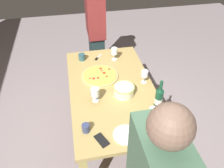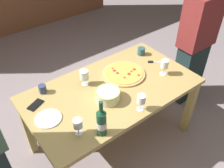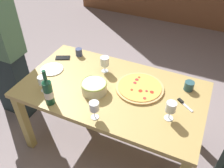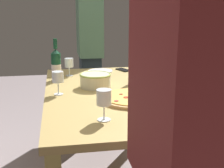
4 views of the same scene
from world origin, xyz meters
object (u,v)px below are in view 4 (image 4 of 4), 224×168
cup_amber (184,113)px  side_plate (100,71)px  pizza (133,98)px  cup_ceramic (140,68)px  pizza_knife (146,121)px  wine_glass_near_pizza (135,70)px  wine_glass_far_left (104,99)px  cell_phone (123,70)px  wine_glass_far_right (58,78)px  dining_table (112,104)px  wine_glass_by_bottle (69,64)px  person_host (90,53)px  serving_bowl (95,80)px  wine_bottle (56,65)px

cup_amber → side_plate: cup_amber is taller
pizza → cup_amber: size_ratio=5.13×
cup_ceramic → pizza_knife: size_ratio=0.54×
wine_glass_near_pizza → wine_glass_far_left: 0.78m
cell_phone → side_plate: bearing=-20.8°
pizza → wine_glass_far_right: (-0.20, -0.46, 0.10)m
wine_glass_far_right → cup_ceramic: (-0.55, 0.69, -0.07)m
wine_glass_far_left → cell_phone: size_ratio=1.12×
pizza_knife → cup_amber: bearing=89.4°
dining_table → cell_phone: bearing=161.5°
wine_glass_by_bottle → wine_glass_far_left: size_ratio=0.91×
wine_glass_by_bottle → wine_glass_near_pizza: bearing=53.0°
wine_glass_near_pizza → pizza_knife: bearing=-10.0°
wine_glass_near_pizza → wine_glass_far_right: bearing=-71.5°
dining_table → wine_glass_near_pizza: 0.33m
wine_glass_far_left → cell_phone: 1.25m
wine_glass_near_pizza → pizza_knife: wine_glass_near_pizza is taller
dining_table → wine_glass_far_left: (0.53, -0.14, 0.20)m
wine_glass_far_right → person_host: size_ratio=0.09×
pizza → cell_phone: pizza is taller
pizza_knife → cell_phone: bearing=173.0°
serving_bowl → cell_phone: 0.62m
wine_glass_far_left → wine_glass_by_bottle: bearing=-172.9°
pizza → cell_phone: 0.88m
cup_amber → dining_table: bearing=-156.6°
pizza → cup_amber: 0.42m
dining_table → pizza: bearing=23.5°
wine_bottle → wine_glass_near_pizza: (0.21, 0.57, -0.02)m
pizza → wine_glass_by_bottle: bearing=-153.9°
pizza → serving_bowl: size_ratio=1.88×
serving_bowl → wine_glass_by_bottle: size_ratio=1.52×
wine_glass_far_left → cell_phone: (-1.19, 0.35, -0.11)m
wine_glass_far_right → wine_glass_near_pizza: bearing=108.5°
wine_glass_far_left → pizza_knife: wine_glass_far_left is taller
dining_table → side_plate: bearing=179.2°
serving_bowl → wine_glass_by_bottle: 0.43m
serving_bowl → wine_glass_far_right: size_ratio=1.45×
serving_bowl → cup_ceramic: size_ratio=2.83×
wine_glass_far_right → cup_ceramic: wine_glass_far_right is taller
wine_bottle → pizza: bearing=37.8°
wine_bottle → person_host: person_host is taller
pizza → cup_amber: (0.39, 0.17, 0.03)m
pizza → pizza_knife: pizza is taller
cup_amber → cup_ceramic: 1.14m
wine_glass_far_left → pizza_knife: size_ratio=1.11×
dining_table → serving_bowl: (-0.12, -0.10, 0.15)m
person_host → wine_glass_far_right: bearing=-16.4°
wine_glass_near_pizza → cup_amber: bearing=4.5°
wine_glass_near_pizza → wine_glass_far_right: same height
wine_glass_near_pizza → wine_bottle: bearing=-110.5°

